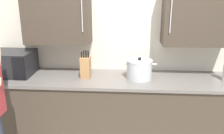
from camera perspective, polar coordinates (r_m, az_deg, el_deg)
back_wall_tiled at (r=3.06m, az=3.32°, el=8.83°), size 4.27×0.44×2.76m
counter_unit at (r=3.07m, az=2.91°, el=-10.98°), size 3.94×0.68×0.95m
microwave_oven at (r=3.22m, az=-23.29°, el=0.83°), size 0.67×0.79×0.29m
stock_pot at (r=2.84m, az=6.45°, el=-0.53°), size 0.40×0.30×0.26m
knife_block at (r=2.88m, az=-6.23°, el=0.02°), size 0.11×0.15×0.34m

